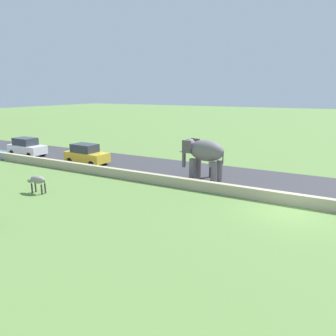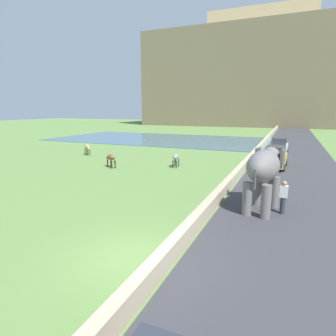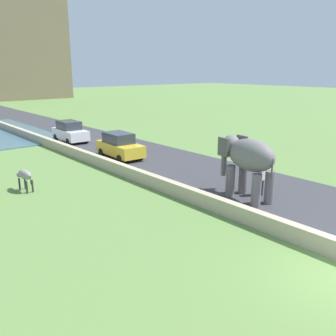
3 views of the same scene
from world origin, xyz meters
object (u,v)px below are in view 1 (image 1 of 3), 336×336
object	(u,v)px
car_yellow	(86,154)
cow_grey	(37,180)
person_beside_elephant	(211,167)
car_white	(27,147)
elephant	(203,153)

from	to	relation	value
car_yellow	cow_grey	bearing A→B (deg)	-158.95
cow_grey	person_beside_elephant	bearing A→B (deg)	-43.86
cow_grey	car_white	bearing A→B (deg)	54.46
elephant	car_white	world-z (taller)	elephant
person_beside_elephant	car_white	distance (m)	19.09
elephant	car_white	bearing A→B (deg)	90.09
person_beside_elephant	car_white	size ratio (longest dim) A/B	0.40
elephant	person_beside_elephant	xyz separation A→B (m)	(0.94, -0.23, -1.16)
elephant	car_white	distance (m)	18.87
car_white	elephant	bearing A→B (deg)	-89.91
elephant	cow_grey	size ratio (longest dim) A/B	2.51
car_yellow	cow_grey	distance (m)	8.23
elephant	cow_grey	distance (m)	11.23
car_white	car_yellow	bearing A→B (deg)	-89.99
car_white	car_yellow	distance (m)	7.79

